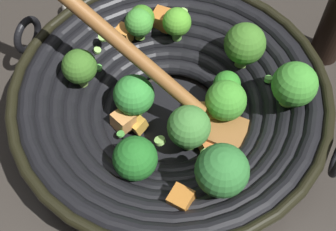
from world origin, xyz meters
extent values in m
plane|color=#332D28|center=(0.00, 0.00, 0.00)|extent=(4.00, 4.00, 0.00)
cylinder|color=black|center=(0.00, 0.00, 0.01)|extent=(0.14, 0.14, 0.01)
torus|color=black|center=(0.00, 0.00, 0.02)|extent=(0.20, 0.20, 0.02)
torus|color=black|center=(0.00, 0.00, 0.03)|extent=(0.23, 0.23, 0.02)
torus|color=black|center=(0.00, 0.00, 0.04)|extent=(0.26, 0.26, 0.02)
torus|color=black|center=(0.00, 0.00, 0.04)|extent=(0.29, 0.29, 0.02)
torus|color=black|center=(0.00, 0.00, 0.05)|extent=(0.32, 0.32, 0.02)
torus|color=black|center=(0.00, 0.00, 0.06)|extent=(0.36, 0.36, 0.02)
torus|color=black|center=(0.00, 0.00, 0.07)|extent=(0.39, 0.39, 0.02)
torus|color=black|center=(0.00, 0.00, 0.08)|extent=(0.41, 0.41, 0.01)
torus|color=black|center=(-0.21, -0.07, 0.08)|extent=(0.03, 0.05, 0.05)
cylinder|color=#7BA645|center=(0.02, 0.12, 0.05)|extent=(0.03, 0.03, 0.02)
sphere|color=#3F7827|center=(0.02, 0.12, 0.09)|extent=(0.06, 0.06, 0.06)
cylinder|color=#5E8E38|center=(-0.11, 0.05, 0.06)|extent=(0.02, 0.02, 0.02)
sphere|color=green|center=(-0.11, 0.05, 0.08)|extent=(0.04, 0.04, 0.04)
cylinder|color=#67A246|center=(0.12, -0.05, 0.07)|extent=(0.03, 0.03, 0.02)
sphere|color=#317734|center=(0.12, -0.05, 0.10)|extent=(0.06, 0.06, 0.06)
cylinder|color=#77A23E|center=(0.05, 0.05, 0.03)|extent=(0.03, 0.03, 0.02)
sphere|color=green|center=(0.05, 0.05, 0.06)|extent=(0.05, 0.05, 0.05)
cylinder|color=#89B54D|center=(0.11, 0.10, 0.07)|extent=(0.02, 0.03, 0.03)
sphere|color=green|center=(0.11, 0.10, 0.10)|extent=(0.06, 0.06, 0.06)
cylinder|color=#7AA33B|center=(-0.12, 0.06, 0.06)|extent=(0.02, 0.02, 0.01)
sphere|color=#3D8423|center=(-0.12, 0.06, 0.08)|extent=(0.04, 0.04, 0.04)
cylinder|color=#70B44A|center=(-0.07, 0.09, 0.06)|extent=(0.02, 0.02, 0.02)
sphere|color=#56A72E|center=(-0.07, 0.09, 0.08)|extent=(0.04, 0.04, 0.04)
cylinder|color=#67A53D|center=(0.03, -0.09, 0.04)|extent=(0.03, 0.03, 0.02)
sphere|color=#226D24|center=(0.03, -0.09, 0.07)|extent=(0.05, 0.05, 0.05)
cylinder|color=#7BC14D|center=(0.04, 0.07, 0.04)|extent=(0.02, 0.02, 0.01)
sphere|color=#308426|center=(0.04, 0.07, 0.06)|extent=(0.04, 0.04, 0.04)
cylinder|color=#5CA53A|center=(0.05, -0.02, 0.03)|extent=(0.03, 0.03, 0.02)
sphere|color=#438439|center=(0.05, -0.02, 0.06)|extent=(0.06, 0.06, 0.06)
cylinder|color=#89B550|center=(-0.11, -0.06, 0.06)|extent=(0.02, 0.02, 0.02)
sphere|color=#3E7326|center=(-0.11, -0.06, 0.09)|extent=(0.05, 0.05, 0.05)
cylinder|color=#74A643|center=(-0.03, -0.03, 0.03)|extent=(0.03, 0.03, 0.03)
sphere|color=green|center=(-0.03, -0.03, 0.07)|extent=(0.05, 0.05, 0.05)
cube|color=#BF7129|center=(0.11, -0.09, 0.06)|extent=(0.03, 0.03, 0.03)
cube|color=#D08C4C|center=(-0.03, -0.06, 0.04)|extent=(0.03, 0.03, 0.03)
cube|color=gold|center=(-0.02, -0.04, 0.02)|extent=(0.02, 0.02, 0.03)
cube|color=orange|center=(-0.13, 0.04, 0.06)|extent=(0.03, 0.03, 0.02)
cube|color=#C2712E|center=(-0.10, 0.09, 0.06)|extent=(0.03, 0.03, 0.03)
cube|color=#D07739|center=(0.07, 0.00, 0.02)|extent=(0.03, 0.03, 0.02)
cube|color=gold|center=(0.04, 0.03, 0.03)|extent=(0.04, 0.04, 0.03)
cylinder|color=#56B247|center=(-0.11, -0.03, 0.05)|extent=(0.01, 0.01, 0.00)
cylinder|color=#99D166|center=(-0.13, 0.00, 0.08)|extent=(0.02, 0.02, 0.01)
cylinder|color=#99D166|center=(0.03, -0.05, 0.04)|extent=(0.02, 0.01, 0.01)
cylinder|color=#6BC651|center=(0.07, 0.11, 0.06)|extent=(0.02, 0.02, 0.01)
cylinder|color=#56B247|center=(-0.02, -0.07, 0.04)|extent=(0.01, 0.01, 0.01)
cylinder|color=#99D166|center=(-0.13, -0.01, 0.06)|extent=(0.01, 0.01, 0.01)
cylinder|color=#99D166|center=(-0.08, 0.11, 0.08)|extent=(0.02, 0.02, 0.01)
cylinder|color=#99D166|center=(0.09, -0.03, 0.06)|extent=(0.02, 0.02, 0.01)
cylinder|color=#6BC651|center=(0.04, 0.02, 0.03)|extent=(0.02, 0.02, 0.01)
cylinder|color=#56B247|center=(-0.03, -0.04, 0.05)|extent=(0.01, 0.01, 0.01)
cube|color=brown|center=(0.07, 0.02, 0.04)|extent=(0.08, 0.07, 0.01)
cylinder|color=brown|center=(-0.07, -0.02, 0.14)|extent=(0.24, 0.10, 0.19)
cylinder|color=black|center=(0.09, 0.26, 0.07)|extent=(0.05, 0.05, 0.13)
sphere|color=silver|center=(-0.26, 0.04, 0.02)|extent=(0.04, 0.04, 0.04)
camera|label=1|loc=(0.22, -0.24, 0.54)|focal=47.66mm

